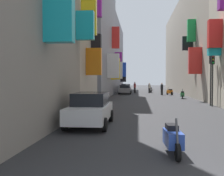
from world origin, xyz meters
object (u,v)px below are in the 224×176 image
at_px(pedestrian_crossing, 149,88).
at_px(parked_car_grey, 125,89).
at_px(scooter_green, 182,95).
at_px(scooter_silver, 151,90).
at_px(pedestrian_near_left, 162,89).
at_px(parked_car_white, 90,109).
at_px(scooter_orange, 170,92).
at_px(parked_car_silver, 126,88).
at_px(traffic_light_far_corner, 211,71).
at_px(scooter_blue, 173,138).
at_px(pedestrian_near_right, 135,87).
at_px(scooter_black, 129,89).
at_px(traffic_light_near_corner, 213,71).

bearing_deg(pedestrian_crossing, parked_car_grey, -140.03).
bearing_deg(scooter_green, parked_car_grey, 127.81).
bearing_deg(scooter_green, scooter_silver, 101.78).
distance_m(scooter_green, pedestrian_near_left, 6.97).
height_order(scooter_green, pedestrian_crossing, pedestrian_crossing).
height_order(parked_car_white, pedestrian_crossing, pedestrian_crossing).
height_order(parked_car_white, pedestrian_near_left, pedestrian_near_left).
bearing_deg(scooter_orange, parked_car_grey, 160.48).
distance_m(parked_car_silver, traffic_light_far_corner, 25.13).
distance_m(scooter_green, scooter_blue, 23.75).
distance_m(scooter_green, scooter_silver, 14.41).
relative_size(scooter_silver, pedestrian_near_left, 1.09).
relative_size(parked_car_white, scooter_green, 2.15).
height_order(parked_car_silver, pedestrian_near_left, pedestrian_near_left).
distance_m(scooter_silver, scooter_blue, 37.51).
xyz_separation_m(parked_car_white, scooter_green, (7.39, 18.85, -0.35)).
bearing_deg(scooter_silver, scooter_blue, -91.77).
bearing_deg(parked_car_white, pedestrian_near_left, 77.60).
bearing_deg(traffic_light_far_corner, scooter_green, 96.26).
bearing_deg(scooter_green, traffic_light_far_corner, -83.74).
bearing_deg(pedestrian_near_left, pedestrian_near_right, 123.55).
xyz_separation_m(parked_car_white, scooter_black, (0.49, 38.63, -0.35)).
bearing_deg(traffic_light_near_corner, parked_car_white, -130.25).
distance_m(parked_car_silver, pedestrian_crossing, 4.88).
relative_size(scooter_silver, pedestrian_crossing, 1.17).
xyz_separation_m(pedestrian_crossing, traffic_light_far_corner, (4.21, -20.82, 2.11)).
relative_size(parked_car_grey, traffic_light_near_corner, 1.01).
bearing_deg(scooter_blue, traffic_light_near_corner, 70.75).
height_order(parked_car_grey, scooter_orange, parked_car_grey).
xyz_separation_m(scooter_orange, traffic_light_near_corner, (1.55, -15.93, 2.39)).
bearing_deg(pedestrian_crossing, pedestrian_near_left, -74.94).
bearing_deg(traffic_light_far_corner, pedestrian_near_left, 100.06).
bearing_deg(pedestrian_near_left, parked_car_grey, 155.49).
bearing_deg(parked_car_white, scooter_orange, 75.31).
height_order(scooter_blue, pedestrian_near_right, pedestrian_near_right).
distance_m(parked_car_grey, pedestrian_crossing, 4.99).
relative_size(parked_car_grey, scooter_blue, 2.23).
distance_m(parked_car_grey, pedestrian_near_left, 5.88).
distance_m(pedestrian_crossing, traffic_light_near_corner, 21.93).
bearing_deg(traffic_light_far_corner, parked_car_silver, 109.07).
relative_size(parked_car_silver, pedestrian_near_left, 2.57).
distance_m(parked_car_white, scooter_orange, 26.60).
distance_m(pedestrian_near_left, traffic_light_near_corner, 16.13).
height_order(parked_car_grey, scooter_silver, parked_car_grey).
bearing_deg(scooter_orange, traffic_light_far_corner, -84.14).
height_order(scooter_orange, traffic_light_near_corner, traffic_light_near_corner).
distance_m(pedestrian_near_left, pedestrian_near_right, 7.06).
xyz_separation_m(scooter_green, pedestrian_crossing, (-3.28, 12.37, 0.34)).
xyz_separation_m(scooter_black, scooter_blue, (2.80, -43.17, 0.00)).
height_order(parked_car_silver, parked_car_white, parked_car_white).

